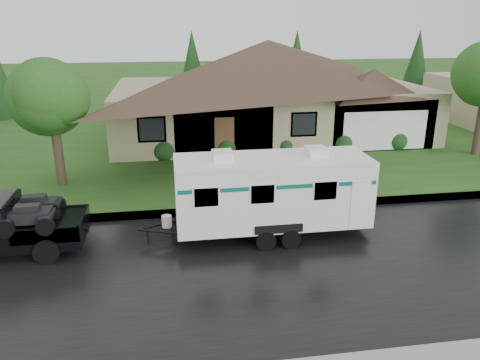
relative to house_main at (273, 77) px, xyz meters
name	(u,v)px	position (x,y,z in m)	size (l,w,h in m)	color
ground	(294,234)	(-2.29, -13.84, -3.59)	(140.00, 140.00, 0.00)	#245019
road	(311,262)	(-2.29, -15.84, -3.59)	(140.00, 8.00, 0.01)	black
curb	(278,207)	(-2.29, -11.59, -3.52)	(140.00, 0.50, 0.15)	gray
lawn	(232,132)	(-2.29, 1.16, -3.52)	(140.00, 26.00, 0.15)	#245019
house_main	(273,77)	(0.00, 0.00, 0.00)	(19.44, 10.80, 6.90)	gray
tree_left_green	(51,94)	(-10.97, -7.75, 0.40)	(3.35, 3.35, 5.55)	#382B1E
shrub_row	(285,144)	(-0.29, -4.54, -2.94)	(13.60, 1.00, 1.00)	#143814
travel_trailer	(272,190)	(-3.07, -13.76, -2.01)	(6.63, 2.33, 2.98)	white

